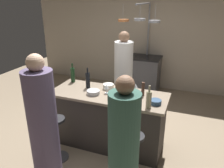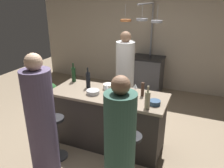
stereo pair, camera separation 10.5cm
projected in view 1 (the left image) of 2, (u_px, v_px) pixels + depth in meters
The scene contains 20 objects.
ground_plane at pixel (109, 142), 3.74m from camera, with size 9.00×9.00×0.00m, color gray.
back_wall at pixel (149, 38), 5.75m from camera, with size 6.40×0.16×2.60m, color #BCAD99.
kitchen_island at pixel (109, 119), 3.57m from camera, with size 1.80×0.72×0.90m.
stove_range at pixel (144, 74), 5.71m from camera, with size 0.80×0.64×0.89m.
chef at pixel (123, 78), 4.41m from camera, with size 0.36×0.36×1.70m.
bar_stool_right at pixel (133, 155), 2.87m from camera, with size 0.28×0.28×0.68m.
guest_right at pixel (124, 150), 2.39m from camera, with size 0.34×0.34×1.59m.
bar_stool_left at pixel (57, 137), 3.25m from camera, with size 0.28×0.28×0.68m.
guest_left at pixel (43, 126), 2.75m from camera, with size 0.36×0.36×1.70m.
overhead_pot_rack at pixel (143, 29), 4.88m from camera, with size 0.87×1.32×2.17m.
potted_plant at pixel (47, 93), 4.92m from camera, with size 0.36×0.36×0.52m.
pepper_mill at pixel (143, 89), 3.30m from camera, with size 0.05×0.05×0.21m, color #382319.
wine_bottle_dark at pixel (88, 80), 3.58m from camera, with size 0.07×0.07×0.33m.
wine_bottle_red at pixel (73, 75), 3.83m from camera, with size 0.07×0.07×0.33m.
wine_bottle_white at pixel (149, 99), 2.92m from camera, with size 0.07×0.07×0.32m.
wine_glass_near_right_guest at pixel (136, 86), 3.41m from camera, with size 0.07×0.07×0.15m.
wine_glass_near_left_guest at pixel (106, 87), 3.37m from camera, with size 0.07×0.07×0.15m.
mixing_bowl_ceramic at pixel (108, 86), 3.57m from camera, with size 0.17×0.17×0.08m, color silver.
mixing_bowl_steel at pixel (93, 92), 3.38m from camera, with size 0.20×0.20×0.06m, color #B7B7BC.
mixing_bowl_blue at pixel (156, 102), 3.06m from camera, with size 0.16×0.16×0.06m, color #334C6B.
Camera 1 is at (1.17, -2.90, 2.27)m, focal length 35.73 mm.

